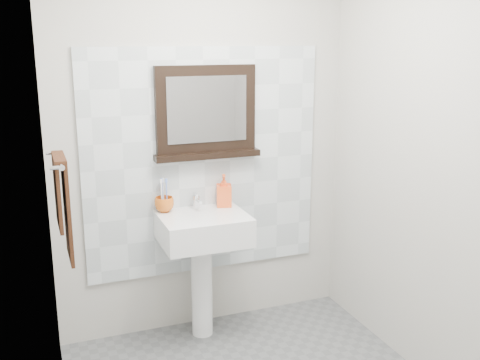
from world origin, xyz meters
name	(u,v)px	position (x,y,z in m)	size (l,w,h in m)	color
back_wall	(203,147)	(0.00, 1.10, 1.25)	(2.00, 0.01, 2.50)	#B8B6AF
front_wall	(420,272)	(0.00, -1.10, 1.25)	(2.00, 0.01, 2.50)	#B8B6AF
left_wall	(56,208)	(-1.00, 0.00, 1.25)	(0.01, 2.20, 2.50)	#B8B6AF
right_wall	(439,170)	(1.00, 0.00, 1.25)	(0.01, 2.20, 2.50)	#B8B6AF
splashback	(204,162)	(0.00, 1.09, 1.15)	(1.60, 0.02, 1.50)	silver
pedestal_sink	(203,242)	(-0.08, 0.87, 0.68)	(0.55, 0.44, 0.96)	white
toothbrush_cup	(164,204)	(-0.30, 1.02, 0.91)	(0.12, 0.12, 0.10)	orange
toothbrushes	(164,193)	(-0.29, 1.02, 0.98)	(0.05, 0.04, 0.21)	white
soap_dispenser	(224,190)	(0.11, 1.00, 0.97)	(0.10, 0.10, 0.22)	red
framed_mirror	(206,114)	(0.01, 1.06, 1.47)	(0.70, 0.11, 0.60)	black
towel_bar	(58,160)	(-0.95, 0.50, 1.36)	(0.07, 0.40, 0.03)	silver
hand_towel	(63,200)	(-0.94, 0.50, 1.15)	(0.06, 0.30, 0.55)	black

